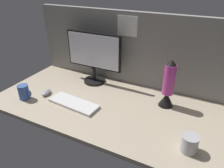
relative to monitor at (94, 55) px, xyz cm
name	(u,v)px	position (x,y,z in cm)	size (l,w,h in cm)	color
ground_plane	(118,107)	(33.55, -25.14, -25.15)	(180.00, 80.00, 3.00)	tan
cubicle_wall_back	(139,50)	(33.54, 12.36, 5.35)	(180.00, 5.50, 57.93)	gray
monitor	(94,55)	(0.00, 0.00, 0.00)	(47.40, 18.00, 41.97)	black
keyboard	(74,103)	(4.87, -37.70, -22.65)	(37.00, 13.00, 2.00)	silver
mouse	(46,92)	(-22.13, -35.45, -21.95)	(5.60, 9.60, 3.40)	#99999E
mug_ceramic_blue	(24,92)	(-32.13, -47.02, -18.16)	(11.31, 7.60, 10.92)	#38569E
mug_steel	(189,144)	(84.20, -46.55, -18.81)	(8.83, 8.83, 9.67)	#B2B2B7
lava_lamp	(168,87)	(63.35, -9.40, -9.21)	(10.51, 10.51, 34.41)	black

